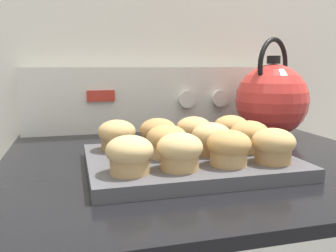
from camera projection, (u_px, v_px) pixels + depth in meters
The scene contains 15 objects.
wall_back at pixel (155, 17), 1.02m from camera, with size 8.00×0.05×2.40m.
control_panel at pixel (161, 99), 1.01m from camera, with size 0.75×0.07×0.18m.
muffin_pan at pixel (188, 161), 0.64m from camera, with size 0.36×0.28×0.02m.
muffin_r0_c0 at pixel (129, 154), 0.53m from camera, with size 0.07×0.07×0.06m.
muffin_r0_c1 at pixel (180, 151), 0.55m from camera, with size 0.07×0.07×0.06m.
muffin_r0_c2 at pixel (228, 148), 0.57m from camera, with size 0.07×0.07×0.06m.
muffin_r0_c3 at pixel (273, 145), 0.59m from camera, with size 0.07×0.07×0.06m.
muffin_r1_c1 at pixel (167, 141), 0.62m from camera, with size 0.07×0.07×0.06m.
muffin_r1_c2 at pixel (210, 139), 0.64m from camera, with size 0.07×0.07×0.06m.
muffin_r1_c3 at pixel (249, 136), 0.67m from camera, with size 0.07×0.07×0.06m.
muffin_r2_c0 at pixel (117, 135), 0.68m from camera, with size 0.07×0.07×0.06m.
muffin_r2_c1 at pixel (158, 133), 0.70m from camera, with size 0.07×0.07×0.06m.
muffin_r2_c2 at pixel (194, 131), 0.72m from camera, with size 0.07×0.07×0.06m.
muffin_r2_c3 at pixel (231, 129), 0.74m from camera, with size 0.07×0.07×0.06m.
tea_kettle at pixel (272, 99), 0.91m from camera, with size 0.21×0.19×0.25m.
Camera 1 is at (-0.24, -0.31, 1.06)m, focal length 38.00 mm.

